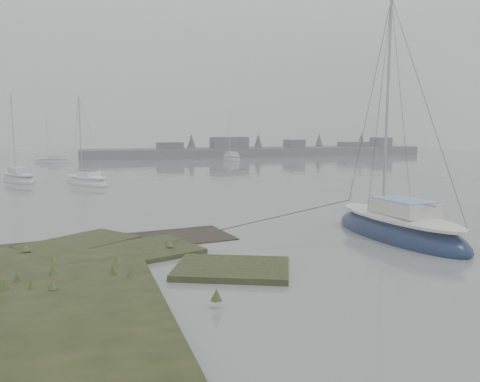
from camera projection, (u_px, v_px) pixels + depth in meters
name	position (u px, v px, depth m)	size (l,w,h in m)	color
ground	(124.00, 178.00, 42.99)	(160.00, 160.00, 0.00)	gray
far_shoreline	(265.00, 151.00, 81.45)	(60.00, 8.00, 4.15)	#4C4F51
sailboat_main	(398.00, 230.00, 19.17)	(2.70, 7.49, 10.46)	#0D1A3B
sailboat_white	(87.00, 182.00, 37.91)	(4.26, 5.66, 7.74)	silver
sailboat_far_a	(19.00, 179.00, 40.05)	(4.13, 5.94, 8.03)	#B1B6BB
sailboat_far_b	(231.00, 158.00, 69.43)	(2.15, 5.76, 8.01)	#B5BBBF
sailboat_far_c	(53.00, 161.00, 63.74)	(4.67, 1.58, 6.57)	#AEB2B7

